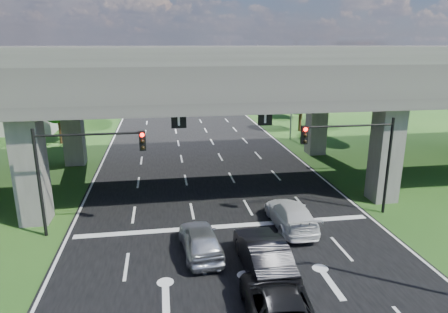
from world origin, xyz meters
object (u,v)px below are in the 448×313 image
object	(u,v)px
car_white	(291,215)
car_trailing	(279,306)
streetlight_far	(289,86)
streetlight_beyond	(254,75)
signal_left	(80,161)
signal_right	(357,149)
car_dark	(263,253)
car_silver	(200,240)

from	to	relation	value
car_white	car_trailing	bearing A→B (deg)	69.55
streetlight_far	streetlight_beyond	world-z (taller)	same
signal_left	car_trailing	world-z (taller)	signal_left
signal_left	streetlight_far	bearing A→B (deg)	48.22
streetlight_beyond	car_trailing	bearing A→B (deg)	-101.96
signal_left	streetlight_far	size ratio (longest dim) A/B	0.60
signal_right	signal_left	xyz separation A→B (m)	(-15.65, 0.00, 0.00)
streetlight_beyond	car_white	xyz separation A→B (m)	(-6.49, -37.12, -5.07)
streetlight_far	car_dark	distance (m)	27.37
signal_right	signal_left	world-z (taller)	same
car_white	streetlight_far	bearing A→B (deg)	-106.37
signal_right	streetlight_far	world-z (taller)	streetlight_far
car_silver	signal_left	bearing A→B (deg)	-32.98
streetlight_far	car_white	bearing A→B (deg)	-107.08
car_silver	car_dark	bearing A→B (deg)	139.80
signal_right	car_trailing	size ratio (longest dim) A/B	1.09
signal_right	car_silver	distance (m)	10.72
signal_right	streetlight_beyond	xyz separation A→B (m)	(2.27, 36.06, 1.66)
signal_right	streetlight_beyond	bearing A→B (deg)	86.39
car_white	car_trailing	size ratio (longest dim) A/B	0.93
signal_left	car_silver	xyz separation A→B (m)	(6.02, -3.29, -3.39)
streetlight_beyond	signal_right	bearing A→B (deg)	-93.61
car_silver	car_trailing	size ratio (longest dim) A/B	0.81
signal_left	streetlight_beyond	bearing A→B (deg)	63.57
streetlight_far	streetlight_beyond	distance (m)	16.00
streetlight_beyond	car_silver	bearing A→B (deg)	-106.82
signal_left	car_dark	distance (m)	10.68
streetlight_beyond	car_dark	world-z (taller)	streetlight_beyond
streetlight_far	car_silver	distance (m)	26.69
car_silver	car_dark	distance (m)	3.31
streetlight_far	car_white	size ratio (longest dim) A/B	1.95
signal_left	streetlight_far	xyz separation A→B (m)	(17.92, 20.06, 1.66)
car_white	signal_left	bearing A→B (deg)	-4.59
signal_right	streetlight_beyond	world-z (taller)	streetlight_beyond
streetlight_beyond	car_white	size ratio (longest dim) A/B	1.95
car_silver	car_white	xyz separation A→B (m)	(5.41, 2.23, -0.02)
streetlight_beyond	car_silver	size ratio (longest dim) A/B	2.23
signal_right	car_dark	world-z (taller)	signal_right
car_dark	car_white	bearing A→B (deg)	-123.80
signal_right	car_trailing	world-z (taller)	signal_right
car_silver	car_trailing	world-z (taller)	car_trailing
signal_left	car_trailing	bearing A→B (deg)	-46.75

